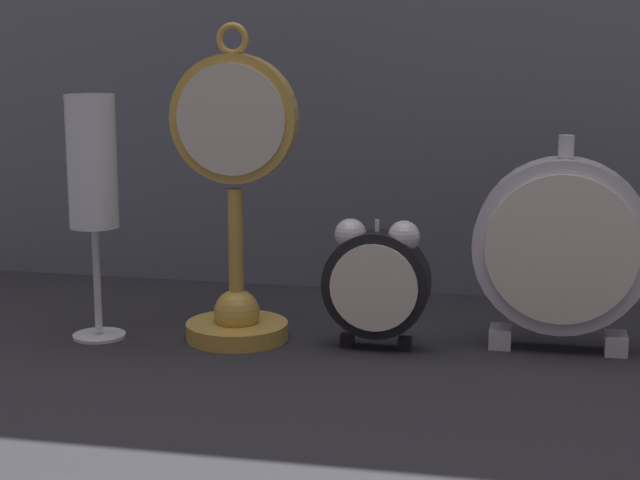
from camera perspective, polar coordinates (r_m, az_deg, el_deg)
The scene contains 5 objects.
ground_plane at distance 0.90m, azimuth -1.08°, elevation -7.49°, with size 4.00×4.00×0.00m, color #232328.
pocket_watch_on_stand at distance 0.99m, azimuth -4.56°, elevation 1.51°, with size 0.12×0.10×0.29m.
alarm_clock_twin_bell at distance 0.97m, azimuth 3.03°, elevation -2.03°, with size 0.10×0.03×0.12m.
mantel_clock_silver at distance 0.98m, azimuth 12.76°, elevation -0.40°, with size 0.16×0.04×0.20m.
champagne_flute at distance 1.01m, azimuth -12.04°, elevation 3.32°, with size 0.05×0.05×0.23m.
Camera 1 is at (0.20, -0.83, 0.29)m, focal length 60.00 mm.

